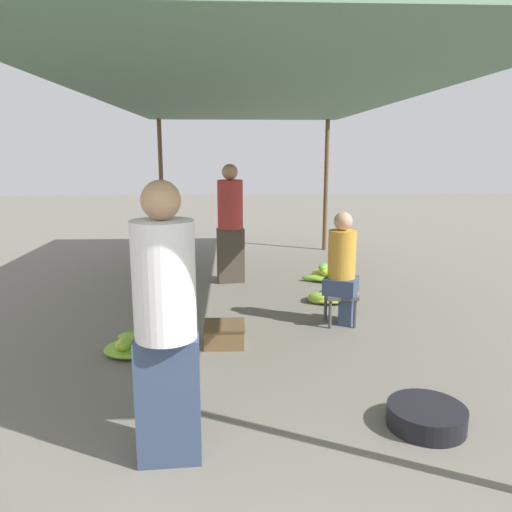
{
  "coord_description": "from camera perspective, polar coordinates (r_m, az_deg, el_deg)",
  "views": [
    {
      "loc": [
        -0.23,
        -2.02,
        1.89
      ],
      "look_at": [
        0.0,
        2.84,
        0.86
      ],
      "focal_mm": 35.0,
      "sensor_mm": 36.0,
      "label": 1
    }
  ],
  "objects": [
    {
      "name": "vendor_seated",
      "position": [
        5.52,
        9.88,
        -1.32
      ],
      "size": [
        0.45,
        0.45,
        1.25
      ],
      "color": "#384766",
      "rests_on": "ground"
    },
    {
      "name": "banana_pile_right_1",
      "position": [
        6.45,
        8.25,
        -4.51
      ],
      "size": [
        0.58,
        0.48,
        0.3
      ],
      "color": "#A2C52F",
      "rests_on": "ground"
    },
    {
      "name": "banana_pile_left_1",
      "position": [
        4.92,
        -13.94,
        -9.92
      ],
      "size": [
        0.53,
        0.48,
        0.22
      ],
      "color": "#95C031",
      "rests_on": "ground"
    },
    {
      "name": "crate_near",
      "position": [
        5.03,
        -3.65,
        -8.89
      ],
      "size": [
        0.4,
        0.4,
        0.21
      ],
      "color": "brown",
      "rests_on": "ground"
    },
    {
      "name": "canopy_post_back_left",
      "position": [
        9.61,
        -10.76,
        7.79
      ],
      "size": [
        0.08,
        0.08,
        2.46
      ],
      "primitive_type": "cylinder",
      "color": "brown",
      "rests_on": "ground"
    },
    {
      "name": "canopy_post_back_right",
      "position": [
        9.68,
        8.0,
        7.91
      ],
      "size": [
        0.08,
        0.08,
        2.46
      ],
      "primitive_type": "cylinder",
      "color": "brown",
      "rests_on": "ground"
    },
    {
      "name": "banana_pile_right_0",
      "position": [
        7.53,
        7.81,
        -2.11
      ],
      "size": [
        0.64,
        0.55,
        0.24
      ],
      "color": "#95C031",
      "rests_on": "ground"
    },
    {
      "name": "stool",
      "position": [
        5.6,
        9.61,
        -4.87
      ],
      "size": [
        0.34,
        0.34,
        0.35
      ],
      "color": "#4C4C4C",
      "rests_on": "ground"
    },
    {
      "name": "vendor_foreground",
      "position": [
        3.01,
        -10.29,
        -7.45
      ],
      "size": [
        0.4,
        0.39,
        1.73
      ],
      "color": "#384766",
      "rests_on": "ground"
    },
    {
      "name": "banana_pile_left_0",
      "position": [
        8.27,
        -8.94,
        -0.76
      ],
      "size": [
        0.47,
        0.41,
        0.27
      ],
      "color": "#C1D22A",
      "rests_on": "ground"
    },
    {
      "name": "shopper_walking_mid",
      "position": [
        7.19,
        -2.95,
        3.9
      ],
      "size": [
        0.42,
        0.42,
        1.71
      ],
      "color": "#4C4238",
      "rests_on": "ground"
    },
    {
      "name": "basin_black",
      "position": [
        3.84,
        18.9,
        -16.97
      ],
      "size": [
        0.54,
        0.54,
        0.15
      ],
      "color": "black",
      "rests_on": "ground"
    },
    {
      "name": "canopy_tarp",
      "position": [
        5.94,
        -0.51,
        17.67
      ],
      "size": [
        3.51,
        7.57,
        0.04
      ],
      "primitive_type": "cube",
      "color": "#567A60",
      "rests_on": "canopy_post_front_left"
    }
  ]
}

